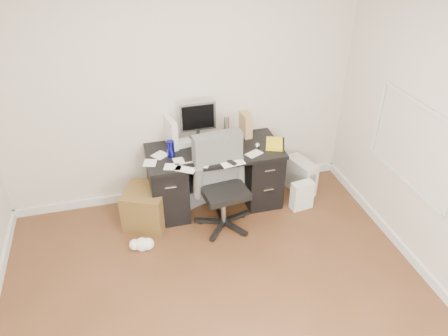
# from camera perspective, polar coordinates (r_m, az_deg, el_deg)

# --- Properties ---
(ground) EXTENTS (4.00, 4.00, 0.00)m
(ground) POSITION_cam_1_polar(r_m,az_deg,el_deg) (4.06, 0.36, -19.14)
(ground) COLOR #4A2F17
(ground) RESTS_ON ground
(room_shell) EXTENTS (4.02, 4.02, 2.71)m
(room_shell) POSITION_cam_1_polar(r_m,az_deg,el_deg) (2.97, 0.92, 1.63)
(room_shell) COLOR beige
(room_shell) RESTS_ON ground
(desk) EXTENTS (1.50, 0.70, 0.75)m
(desk) POSITION_cam_1_polar(r_m,az_deg,el_deg) (5.03, -1.22, -1.04)
(desk) COLOR black
(desk) RESTS_ON ground
(loose_papers) EXTENTS (1.10, 0.60, 0.00)m
(loose_papers) POSITION_cam_1_polar(r_m,az_deg,el_deg) (4.76, -3.46, 1.81)
(loose_papers) COLOR white
(loose_papers) RESTS_ON desk
(lcd_monitor) EXTENTS (0.41, 0.24, 0.51)m
(lcd_monitor) POSITION_cam_1_polar(r_m,az_deg,el_deg) (4.86, -3.44, 5.88)
(lcd_monitor) COLOR #ABABAF
(lcd_monitor) RESTS_ON desk
(keyboard) EXTENTS (0.46, 0.18, 0.03)m
(keyboard) POSITION_cam_1_polar(r_m,az_deg,el_deg) (4.73, -2.70, 1.76)
(keyboard) COLOR black
(keyboard) RESTS_ON desk
(computer_mouse) EXTENTS (0.08, 0.08, 0.06)m
(computer_mouse) POSITION_cam_1_polar(r_m,az_deg,el_deg) (4.88, 4.37, 2.96)
(computer_mouse) COLOR #ABABAF
(computer_mouse) RESTS_ON desk
(travel_mug) EXTENTS (0.10, 0.10, 0.18)m
(travel_mug) POSITION_cam_1_polar(r_m,az_deg,el_deg) (4.71, -6.99, 2.52)
(travel_mug) COLOR navy
(travel_mug) RESTS_ON desk
(white_binder) EXTENTS (0.18, 0.31, 0.33)m
(white_binder) POSITION_cam_1_polar(r_m,az_deg,el_deg) (4.88, -6.95, 4.63)
(white_binder) COLOR silver
(white_binder) RESTS_ON desk
(magazine_file) EXTENTS (0.13, 0.24, 0.28)m
(magazine_file) POSITION_cam_1_polar(r_m,az_deg,el_deg) (5.09, 2.83, 5.72)
(magazine_file) COLOR #9B7F4B
(magazine_file) RESTS_ON desk
(pen_cup) EXTENTS (0.14, 0.14, 0.26)m
(pen_cup) POSITION_cam_1_polar(r_m,az_deg,el_deg) (5.01, 0.30, 5.22)
(pen_cup) COLOR #503016
(pen_cup) RESTS_ON desk
(yellow_book) EXTENTS (0.28, 0.31, 0.04)m
(yellow_book) POSITION_cam_1_polar(r_m,az_deg,el_deg) (4.94, 6.67, 3.15)
(yellow_book) COLOR yellow
(yellow_book) RESTS_ON desk
(paper_remote) EXTENTS (0.28, 0.23, 0.02)m
(paper_remote) POSITION_cam_1_polar(r_m,az_deg,el_deg) (4.61, 1.05, 0.89)
(paper_remote) COLOR white
(paper_remote) RESTS_ON desk
(office_chair) EXTENTS (0.67, 0.67, 1.07)m
(office_chair) POSITION_cam_1_polar(r_m,az_deg,el_deg) (4.63, -0.07, -2.29)
(office_chair) COLOR #4A4C4A
(office_chair) RESTS_ON ground
(pc_tower) EXTENTS (0.30, 0.46, 0.42)m
(pc_tower) POSITION_cam_1_polar(r_m,az_deg,el_deg) (5.45, 9.99, -1.01)
(pc_tower) COLOR #AAA59A
(pc_tower) RESTS_ON ground
(shopping_bag) EXTENTS (0.28, 0.22, 0.35)m
(shopping_bag) POSITION_cam_1_polar(r_m,az_deg,el_deg) (5.18, 10.14, -3.53)
(shopping_bag) COLOR silver
(shopping_bag) RESTS_ON ground
(wicker_basket) EXTENTS (0.59, 0.59, 0.44)m
(wicker_basket) POSITION_cam_1_polar(r_m,az_deg,el_deg) (4.92, -10.11, -5.02)
(wicker_basket) COLOR #4A3116
(wicker_basket) RESTS_ON ground
(desk_printer) EXTENTS (0.47, 0.43, 0.22)m
(desk_printer) POSITION_cam_1_polar(r_m,az_deg,el_deg) (5.27, -4.29, -3.21)
(desk_printer) COLOR slate
(desk_printer) RESTS_ON ground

